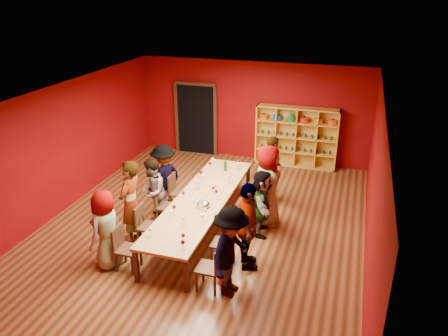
{
  "coord_description": "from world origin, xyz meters",
  "views": [
    {
      "loc": [
        3.02,
        -8.0,
        5.1
      ],
      "look_at": [
        0.24,
        0.85,
        1.15
      ],
      "focal_mm": 35.0,
      "sensor_mm": 36.0,
      "label": 1
    }
  ],
  "objects_px": {
    "chair_person_left_0": "(124,246)",
    "chair_person_right_3": "(249,201)",
    "shelving_unit": "(297,134)",
    "person_right_4": "(273,169)",
    "chair_person_right_1": "(227,241)",
    "person_right_2": "(262,203)",
    "spittoon_bowl": "(203,204)",
    "person_left_3": "(164,177)",
    "person_left_1": "(131,203)",
    "chair_person_left_3": "(176,190)",
    "wine_bottle": "(225,166)",
    "person_right_3": "(268,185)",
    "person_right_0": "(231,252)",
    "chair_person_right_2": "(244,210)",
    "tasting_table": "(202,200)",
    "person_left_0": "(106,229)",
    "person_right_1": "(247,227)",
    "chair_person_right_0": "(213,266)",
    "chair_person_left_1": "(145,223)",
    "person_left_2": "(152,191)",
    "chair_person_right_4": "(260,181)"
  },
  "relations": [
    {
      "from": "person_left_1",
      "to": "person_right_1",
      "type": "xyz_separation_m",
      "value": [
        2.52,
        -0.15,
        -0.04
      ]
    },
    {
      "from": "shelving_unit",
      "to": "chair_person_right_4",
      "type": "height_order",
      "value": "shelving_unit"
    },
    {
      "from": "chair_person_right_1",
      "to": "shelving_unit",
      "type": "bearing_deg",
      "value": 84.88
    },
    {
      "from": "chair_person_left_3",
      "to": "chair_person_right_4",
      "type": "xyz_separation_m",
      "value": [
        1.82,
        1.09,
        0.0
      ]
    },
    {
      "from": "person_left_1",
      "to": "person_right_0",
      "type": "height_order",
      "value": "person_left_1"
    },
    {
      "from": "tasting_table",
      "to": "chair_person_left_3",
      "type": "bearing_deg",
      "value": 143.33
    },
    {
      "from": "person_right_4",
      "to": "spittoon_bowl",
      "type": "relative_size",
      "value": 6.09
    },
    {
      "from": "chair_person_left_1",
      "to": "spittoon_bowl",
      "type": "relative_size",
      "value": 3.14
    },
    {
      "from": "person_right_2",
      "to": "person_right_0",
      "type": "bearing_deg",
      "value": 169.73
    },
    {
      "from": "chair_person_right_2",
      "to": "person_left_3",
      "type": "bearing_deg",
      "value": 166.81
    },
    {
      "from": "person_right_3",
      "to": "chair_person_right_4",
      "type": "bearing_deg",
      "value": 16.88
    },
    {
      "from": "chair_person_right_0",
      "to": "chair_person_right_1",
      "type": "height_order",
      "value": "same"
    },
    {
      "from": "person_right_1",
      "to": "person_left_1",
      "type": "bearing_deg",
      "value": 67.22
    },
    {
      "from": "chair_person_left_0",
      "to": "chair_person_left_1",
      "type": "relative_size",
      "value": 1.0
    },
    {
      "from": "person_left_1",
      "to": "person_right_3",
      "type": "bearing_deg",
      "value": 123.91
    },
    {
      "from": "person_right_2",
      "to": "chair_person_right_3",
      "type": "distance_m",
      "value": 0.67
    },
    {
      "from": "chair_person_left_0",
      "to": "person_left_1",
      "type": "height_order",
      "value": "person_left_1"
    },
    {
      "from": "person_left_2",
      "to": "chair_person_right_1",
      "type": "xyz_separation_m",
      "value": [
        2.08,
        -1.06,
        -0.27
      ]
    },
    {
      "from": "chair_person_right_0",
      "to": "person_right_2",
      "type": "bearing_deg",
      "value": 79.6
    },
    {
      "from": "chair_person_left_0",
      "to": "person_left_2",
      "type": "relative_size",
      "value": 0.58
    },
    {
      "from": "person_left_1",
      "to": "tasting_table",
      "type": "bearing_deg",
      "value": 129.86
    },
    {
      "from": "spittoon_bowl",
      "to": "person_left_3",
      "type": "bearing_deg",
      "value": 142.57
    },
    {
      "from": "wine_bottle",
      "to": "chair_person_left_1",
      "type": "bearing_deg",
      "value": -110.31
    },
    {
      "from": "chair_person_right_0",
      "to": "person_right_4",
      "type": "bearing_deg",
      "value": 85.48
    },
    {
      "from": "chair_person_left_1",
      "to": "spittoon_bowl",
      "type": "distance_m",
      "value": 1.27
    },
    {
      "from": "person_right_0",
      "to": "chair_person_right_4",
      "type": "bearing_deg",
      "value": 13.01
    },
    {
      "from": "chair_person_left_1",
      "to": "chair_person_right_2",
      "type": "bearing_deg",
      "value": 32.21
    },
    {
      "from": "chair_person_left_0",
      "to": "chair_person_right_3",
      "type": "xyz_separation_m",
      "value": [
        1.82,
        2.51,
        0.0
      ]
    },
    {
      "from": "person_right_1",
      "to": "person_right_2",
      "type": "relative_size",
      "value": 1.19
    },
    {
      "from": "chair_person_left_0",
      "to": "person_right_3",
      "type": "distance_m",
      "value": 3.38
    },
    {
      "from": "chair_person_right_3",
      "to": "spittoon_bowl",
      "type": "bearing_deg",
      "value": -125.09
    },
    {
      "from": "shelving_unit",
      "to": "person_right_4",
      "type": "xyz_separation_m",
      "value": [
        -0.19,
        -2.55,
        -0.12
      ]
    },
    {
      "from": "person_right_0",
      "to": "person_right_3",
      "type": "bearing_deg",
      "value": 6.31
    },
    {
      "from": "person_left_3",
      "to": "person_right_1",
      "type": "relative_size",
      "value": 0.9
    },
    {
      "from": "chair_person_left_3",
      "to": "person_right_2",
      "type": "xyz_separation_m",
      "value": [
        2.21,
        -0.5,
        0.25
      ]
    },
    {
      "from": "chair_person_right_1",
      "to": "person_right_2",
      "type": "relative_size",
      "value": 0.6
    },
    {
      "from": "chair_person_right_0",
      "to": "person_right_2",
      "type": "distance_m",
      "value": 2.17
    },
    {
      "from": "chair_person_right_2",
      "to": "person_right_2",
      "type": "height_order",
      "value": "person_right_2"
    },
    {
      "from": "person_left_0",
      "to": "person_left_2",
      "type": "distance_m",
      "value": 1.8
    },
    {
      "from": "person_right_2",
      "to": "chair_person_right_1",
      "type": "bearing_deg",
      "value": 154.46
    },
    {
      "from": "person_left_1",
      "to": "chair_person_right_1",
      "type": "distance_m",
      "value": 2.16
    },
    {
      "from": "person_left_1",
      "to": "chair_person_right_3",
      "type": "relative_size",
      "value": 2.08
    },
    {
      "from": "person_left_1",
      "to": "person_right_2",
      "type": "relative_size",
      "value": 1.24
    },
    {
      "from": "person_left_3",
      "to": "spittoon_bowl",
      "type": "height_order",
      "value": "person_left_3"
    },
    {
      "from": "person_left_3",
      "to": "person_right_4",
      "type": "distance_m",
      "value": 2.66
    },
    {
      "from": "person_left_1",
      "to": "chair_person_right_3",
      "type": "bearing_deg",
      "value": 128.63
    },
    {
      "from": "person_left_0",
      "to": "person_right_0",
      "type": "distance_m",
      "value": 2.51
    },
    {
      "from": "chair_person_left_3",
      "to": "wine_bottle",
      "type": "height_order",
      "value": "wine_bottle"
    },
    {
      "from": "person_right_4",
      "to": "person_right_3",
      "type": "bearing_deg",
      "value": 160.8
    },
    {
      "from": "shelving_unit",
      "to": "person_left_0",
      "type": "height_order",
      "value": "shelving_unit"
    }
  ]
}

